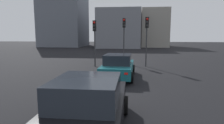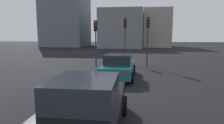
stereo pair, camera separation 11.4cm
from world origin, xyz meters
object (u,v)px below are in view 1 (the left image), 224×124
object	(u,v)px
traffic_light_near_right	(124,31)
traffic_light_far_left	(147,31)
car_black_second	(88,107)
traffic_light_near_left	(95,34)
car_teal_lead	(118,66)

from	to	relation	value
traffic_light_near_right	traffic_light_far_left	xyz separation A→B (m)	(-2.07, -2.02, -0.08)
traffic_light_near_right	traffic_light_far_left	size ratio (longest dim) A/B	1.03
car_black_second	traffic_light_far_left	bearing A→B (deg)	-11.71
traffic_light_near_left	traffic_light_near_right	bearing A→B (deg)	135.41
car_teal_lead	traffic_light_near_right	world-z (taller)	traffic_light_near_right
car_teal_lead	car_black_second	size ratio (longest dim) A/B	0.98
traffic_light_far_left	traffic_light_near_right	bearing A→B (deg)	-142.44
car_teal_lead	traffic_light_far_left	size ratio (longest dim) A/B	1.03
car_black_second	traffic_light_far_left	world-z (taller)	traffic_light_far_left
traffic_light_near_right	traffic_light_far_left	bearing A→B (deg)	38.68
car_teal_lead	car_black_second	world-z (taller)	car_black_second
car_teal_lead	traffic_light_near_right	bearing A→B (deg)	1.60
traffic_light_near_right	car_black_second	bearing A→B (deg)	-6.95
car_black_second	traffic_light_near_left	bearing A→B (deg)	10.17
car_teal_lead	car_black_second	distance (m)	7.04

